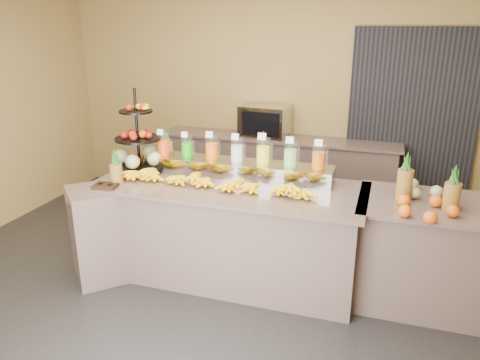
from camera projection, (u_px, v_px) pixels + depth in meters
The scene contains 20 objects.
ground at pixel (219, 290), 4.32m from camera, with size 6.00×6.00×0.00m, color black.
room_envelope at pixel (264, 75), 4.37m from camera, with size 6.04×5.02×2.82m.
buffet_counter at pixel (216, 231), 4.44m from camera, with size 2.75×1.25×0.93m.
right_counter at pixel (418, 252), 4.03m from camera, with size 1.08×0.88×0.93m.
back_ledge at pixel (277, 171), 6.19m from camera, with size 3.10×0.55×0.93m.
pitcher_tray at pixel (237, 169), 4.52m from camera, with size 1.85×0.30×0.15m, color gray.
juice_pitcher_orange_a at pixel (163, 145), 4.69m from camera, with size 0.12×0.12×0.28m.
juice_pitcher_green at pixel (187, 148), 4.62m from camera, with size 0.11×0.12×0.27m.
juice_pitcher_orange_b at pixel (212, 149), 4.54m from camera, with size 0.12×0.13×0.30m.
juice_pitcher_milk at pixel (237, 151), 4.46m from camera, with size 0.12×0.13×0.29m.
juice_pitcher_lemon at pixel (263, 153), 4.38m from camera, with size 0.13×0.14×0.32m.
juice_pitcher_lime at pixel (290, 155), 4.31m from camera, with size 0.13×0.13×0.30m.
juice_pitcher_orange_c at pixel (319, 158), 4.23m from camera, with size 0.12×0.13×0.30m.
banana_heap at pixel (216, 180), 4.23m from camera, with size 1.90×0.17×0.16m.
fruit_stand at pixel (142, 149), 4.67m from camera, with size 0.66×0.66×0.82m.
condiment_caddy at pixel (105, 186), 4.22m from camera, with size 0.21×0.16×0.03m, color black.
pineapple_left_a at pixel (116, 171), 4.28m from camera, with size 0.11×0.11×0.35m.
pineapple_left_b at pixel (167, 151), 4.85m from camera, with size 0.13×0.13×0.40m.
right_fruit_pile at pixel (425, 199), 3.73m from camera, with size 0.49×0.47×0.26m.
oven_warmer at pixel (265, 121), 6.03m from camera, with size 0.60×0.42×0.40m, color gray.
Camera 1 is at (1.35, -3.51, 2.36)m, focal length 35.00 mm.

